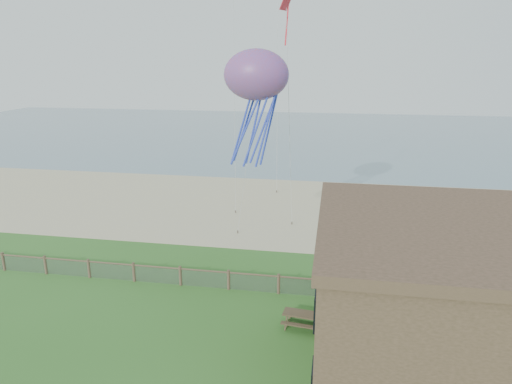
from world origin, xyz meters
TOP-DOWN VIEW (x-y plane):
  - ground at (0.00, 0.00)m, footprint 160.00×160.00m
  - sand_beach at (0.00, 22.00)m, footprint 72.00×20.00m
  - ocean at (0.00, 66.00)m, footprint 160.00×68.00m
  - chainlink_fence at (0.00, 6.00)m, footprint 36.20×0.20m
  - motel_deck at (13.00, 5.00)m, footprint 15.00×2.00m
  - picnic_table at (4.63, 2.81)m, footprint 2.15×1.72m
  - octopus_kite at (0.63, 12.01)m, footprint 4.38×3.49m
  - kite_red at (2.32, 13.75)m, footprint 2.10×1.77m

SIDE VIEW (x-z plane):
  - ground at x=0.00m, z-range 0.00..0.00m
  - ocean at x=0.00m, z-range -0.01..0.01m
  - sand_beach at x=0.00m, z-range -0.01..0.01m
  - motel_deck at x=13.00m, z-range 0.00..0.50m
  - picnic_table at x=4.63m, z-range 0.00..0.84m
  - chainlink_fence at x=0.00m, z-range -0.07..1.18m
  - octopus_kite at x=0.63m, z-range 6.20..14.23m
  - kite_red at x=2.32m, z-range 14.71..17.47m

